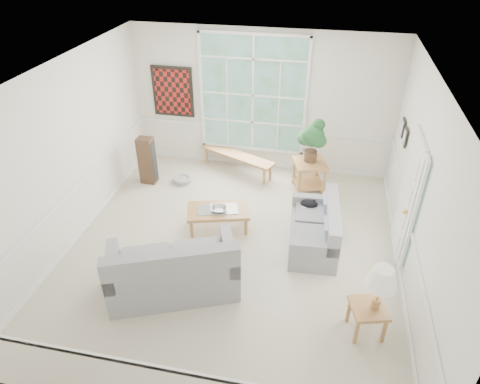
% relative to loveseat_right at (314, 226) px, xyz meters
% --- Properties ---
extents(floor, '(5.50, 6.00, 0.01)m').
position_rel_loveseat_right_xyz_m(floor, '(-1.32, -0.41, -0.41)').
color(floor, '#BCB39F').
rests_on(floor, ground).
extents(ceiling, '(5.50, 6.00, 0.02)m').
position_rel_loveseat_right_xyz_m(ceiling, '(-1.32, -0.41, 2.60)').
color(ceiling, white).
rests_on(ceiling, ground).
extents(wall_back, '(5.50, 0.02, 3.00)m').
position_rel_loveseat_right_xyz_m(wall_back, '(-1.32, 2.59, 1.10)').
color(wall_back, silver).
rests_on(wall_back, ground).
extents(wall_front, '(5.50, 0.02, 3.00)m').
position_rel_loveseat_right_xyz_m(wall_front, '(-1.32, -3.41, 1.10)').
color(wall_front, silver).
rests_on(wall_front, ground).
extents(wall_left, '(0.02, 6.00, 3.00)m').
position_rel_loveseat_right_xyz_m(wall_left, '(-4.07, -0.41, 1.10)').
color(wall_left, silver).
rests_on(wall_left, ground).
extents(wall_right, '(0.02, 6.00, 3.00)m').
position_rel_loveseat_right_xyz_m(wall_right, '(1.43, -0.41, 1.10)').
color(wall_right, silver).
rests_on(wall_right, ground).
extents(window_back, '(2.30, 0.08, 2.40)m').
position_rel_loveseat_right_xyz_m(window_back, '(-1.52, 2.55, 1.25)').
color(window_back, white).
rests_on(window_back, wall_back).
extents(entry_door, '(0.08, 0.90, 2.10)m').
position_rel_loveseat_right_xyz_m(entry_door, '(1.39, 0.19, 0.65)').
color(entry_door, white).
rests_on(entry_door, floor).
extents(door_sidelight, '(0.08, 0.26, 1.90)m').
position_rel_loveseat_right_xyz_m(door_sidelight, '(1.39, -0.44, 0.75)').
color(door_sidelight, white).
rests_on(door_sidelight, wall_right).
extents(wall_art, '(0.90, 0.06, 1.10)m').
position_rel_loveseat_right_xyz_m(wall_art, '(-3.27, 2.54, 1.20)').
color(wall_art, '#591410').
rests_on(wall_art, wall_back).
extents(wall_frame_near, '(0.04, 0.26, 0.32)m').
position_rel_loveseat_right_xyz_m(wall_frame_near, '(1.39, 1.34, 1.15)').
color(wall_frame_near, black).
rests_on(wall_frame_near, wall_right).
extents(wall_frame_far, '(0.04, 0.26, 0.32)m').
position_rel_loveseat_right_xyz_m(wall_frame_far, '(1.39, 1.74, 1.15)').
color(wall_frame_far, black).
rests_on(wall_frame_far, wall_right).
extents(loveseat_right, '(0.87, 1.54, 0.81)m').
position_rel_loveseat_right_xyz_m(loveseat_right, '(0.00, 0.00, 0.00)').
color(loveseat_right, gray).
rests_on(loveseat_right, floor).
extents(loveseat_front, '(2.11, 1.61, 1.02)m').
position_rel_loveseat_right_xyz_m(loveseat_front, '(-1.99, -1.45, 0.10)').
color(loveseat_front, gray).
rests_on(loveseat_front, floor).
extents(coffee_table, '(1.22, 0.87, 0.41)m').
position_rel_loveseat_right_xyz_m(coffee_table, '(-1.69, 0.12, -0.20)').
color(coffee_table, '#A1703F').
rests_on(coffee_table, floor).
extents(pewter_bowl, '(0.37, 0.37, 0.08)m').
position_rel_loveseat_right_xyz_m(pewter_bowl, '(-1.67, 0.09, 0.04)').
color(pewter_bowl, gray).
rests_on(pewter_bowl, coffee_table).
extents(window_bench, '(1.75, 1.04, 0.41)m').
position_rel_loveseat_right_xyz_m(window_bench, '(-1.79, 2.20, -0.20)').
color(window_bench, '#A1703F').
rests_on(window_bench, floor).
extents(end_table, '(0.79, 0.79, 0.62)m').
position_rel_loveseat_right_xyz_m(end_table, '(-0.20, 1.80, -0.09)').
color(end_table, '#A1703F').
rests_on(end_table, floor).
extents(houseplant, '(0.56, 0.56, 0.89)m').
position_rel_loveseat_right_xyz_m(houseplant, '(-0.21, 1.86, 0.66)').
color(houseplant, '#22562A').
rests_on(houseplant, end_table).
extents(side_table, '(0.57, 0.57, 0.47)m').
position_rel_loveseat_right_xyz_m(side_table, '(0.82, -1.71, -0.17)').
color(side_table, '#A1703F').
rests_on(side_table, floor).
extents(table_lamp, '(0.55, 0.55, 0.69)m').
position_rel_loveseat_right_xyz_m(table_lamp, '(0.89, -1.71, 0.41)').
color(table_lamp, white).
rests_on(table_lamp, side_table).
extents(pet_bed, '(0.43, 0.43, 0.12)m').
position_rel_loveseat_right_xyz_m(pet_bed, '(-2.84, 1.50, -0.35)').
color(pet_bed, gray).
rests_on(pet_bed, floor).
extents(floor_speaker, '(0.32, 0.26, 1.02)m').
position_rel_loveseat_right_xyz_m(floor_speaker, '(-3.53, 1.39, 0.10)').
color(floor_speaker, '#432E1E').
rests_on(floor_speaker, floor).
extents(cat, '(0.38, 0.34, 0.15)m').
position_rel_loveseat_right_xyz_m(cat, '(-0.12, 0.52, 0.08)').
color(cat, black).
rests_on(cat, loveseat_right).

